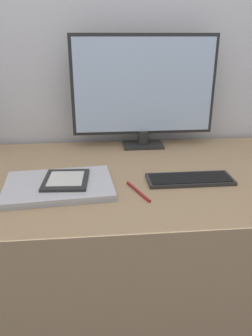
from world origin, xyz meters
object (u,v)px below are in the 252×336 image
object	(u,v)px
monitor	(144,90)
pen	(138,191)
laptop	(59,186)
ereader	(66,180)
keyboard	(190,179)

from	to	relation	value
monitor	pen	world-z (taller)	monitor
laptop	pen	xyz separation A→B (m)	(0.25, -0.05, -0.01)
monitor	ereader	world-z (taller)	monitor
pen	monitor	bearing A→B (deg)	80.02
ereader	pen	bearing A→B (deg)	-15.71
laptop	monitor	bearing A→B (deg)	50.87
laptop	pen	world-z (taller)	laptop
monitor	ereader	size ratio (longest dim) A/B	3.54
keyboard	pen	size ratio (longest dim) A/B	2.05
laptop	ereader	xyz separation A→B (m)	(0.02, 0.01, 0.02)
monitor	keyboard	size ratio (longest dim) A/B	2.09
keyboard	pen	bearing A→B (deg)	-158.85
ereader	pen	xyz separation A→B (m)	(0.23, -0.06, -0.02)
keyboard	ereader	size ratio (longest dim) A/B	1.69
laptop	pen	bearing A→B (deg)	-12.22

